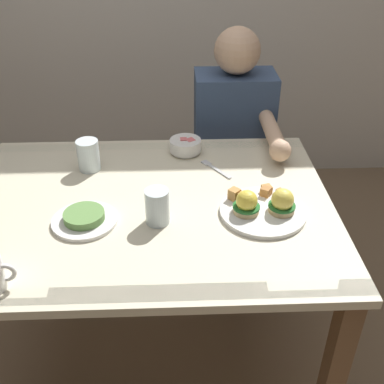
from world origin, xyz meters
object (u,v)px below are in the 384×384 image
(dining_table, at_px, (149,229))
(water_glass_near, at_px, (157,209))
(fork, at_px, (214,168))
(diner_person, at_px, (234,142))
(fruit_bowl, at_px, (186,146))
(water_glass_far, at_px, (89,157))
(side_plate, at_px, (84,218))
(eggs_benedict_plate, at_px, (264,206))

(dining_table, height_order, water_glass_near, water_glass_near)
(fork, xyz_separation_m, diner_person, (0.12, 0.39, -0.09))
(diner_person, bearing_deg, fruit_bowl, -130.41)
(diner_person, bearing_deg, dining_table, -120.73)
(water_glass_near, distance_m, water_glass_far, 0.42)
(water_glass_near, relative_size, water_glass_far, 1.00)
(water_glass_near, relative_size, diner_person, 0.10)
(dining_table, distance_m, water_glass_far, 0.35)
(fruit_bowl, distance_m, side_plate, 0.54)
(diner_person, bearing_deg, fork, -107.36)
(water_glass_far, bearing_deg, water_glass_near, -52.53)
(dining_table, relative_size, water_glass_far, 10.67)
(dining_table, bearing_deg, side_plate, -152.99)
(fruit_bowl, distance_m, water_glass_near, 0.45)
(fork, bearing_deg, dining_table, -138.04)
(fork, height_order, water_glass_far, water_glass_far)
(eggs_benedict_plate, bearing_deg, water_glass_near, -174.72)
(fork, xyz_separation_m, water_glass_near, (-0.20, -0.31, 0.05))
(dining_table, height_order, water_glass_far, water_glass_far)
(water_glass_near, bearing_deg, water_glass_far, 127.47)
(water_glass_near, xyz_separation_m, diner_person, (0.32, 0.70, -0.14))
(water_glass_far, relative_size, diner_person, 0.10)
(fork, height_order, water_glass_near, water_glass_near)
(fruit_bowl, bearing_deg, water_glass_near, -102.40)
(eggs_benedict_plate, relative_size, water_glass_near, 2.41)
(eggs_benedict_plate, relative_size, water_glass_far, 2.40)
(fruit_bowl, distance_m, diner_person, 0.36)
(dining_table, xyz_separation_m, water_glass_near, (0.04, -0.10, 0.15))
(eggs_benedict_plate, xyz_separation_m, diner_person, (-0.01, 0.67, -0.12))
(water_glass_near, bearing_deg, diner_person, 65.52)
(water_glass_far, height_order, side_plate, water_glass_far)
(water_glass_near, distance_m, side_plate, 0.23)
(eggs_benedict_plate, xyz_separation_m, water_glass_near, (-0.33, -0.03, 0.02))
(dining_table, relative_size, side_plate, 6.00)
(dining_table, bearing_deg, eggs_benedict_plate, -10.86)
(side_plate, bearing_deg, fruit_bowl, 53.63)
(dining_table, xyz_separation_m, fruit_bowl, (0.13, 0.34, 0.14))
(side_plate, bearing_deg, diner_person, 52.06)
(dining_table, distance_m, side_plate, 0.24)
(fork, bearing_deg, diner_person, 72.64)
(fork, relative_size, diner_person, 0.12)
(eggs_benedict_plate, height_order, side_plate, eggs_benedict_plate)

